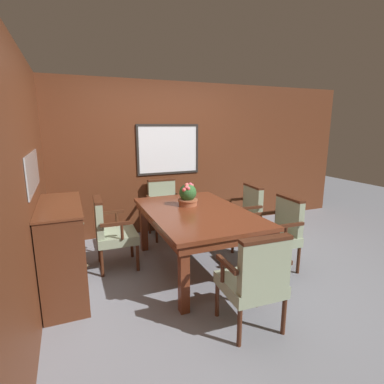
# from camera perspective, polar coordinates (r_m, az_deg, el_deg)

# --- Properties ---
(ground_plane) EXTENTS (14.00, 14.00, 0.00)m
(ground_plane) POSITION_cam_1_polar(r_m,az_deg,el_deg) (3.74, 2.96, -15.52)
(ground_plane) COLOR gray
(wall_back) EXTENTS (7.20, 0.08, 2.45)m
(wall_back) POSITION_cam_1_polar(r_m,az_deg,el_deg) (5.00, -5.72, 6.40)
(wall_back) COLOR #5B2D19
(wall_back) RESTS_ON ground_plane
(wall_left) EXTENTS (0.08, 7.20, 2.45)m
(wall_left) POSITION_cam_1_polar(r_m,az_deg,el_deg) (3.04, -29.01, 0.90)
(wall_left) COLOR #5B2D19
(wall_left) RESTS_ON ground_plane
(dining_table) EXTENTS (1.16, 1.81, 0.75)m
(dining_table) POSITION_cam_1_polar(r_m,az_deg,el_deg) (3.66, 0.90, -4.94)
(dining_table) COLOR maroon
(dining_table) RESTS_ON ground_plane
(chair_right_near) EXTENTS (0.50, 0.55, 0.91)m
(chair_right_near) POSITION_cam_1_polar(r_m,az_deg,el_deg) (3.87, 16.32, -7.02)
(chair_right_near) COLOR #472314
(chair_right_near) RESTS_ON ground_plane
(chair_right_far) EXTENTS (0.52, 0.56, 0.91)m
(chair_right_far) POSITION_cam_1_polar(r_m,az_deg,el_deg) (4.49, 9.95, -4.00)
(chair_right_far) COLOR #472314
(chair_right_far) RESTS_ON ground_plane
(chair_left_far) EXTENTS (0.50, 0.55, 0.91)m
(chair_left_far) POSITION_cam_1_polar(r_m,az_deg,el_deg) (3.86, -15.25, -6.99)
(chair_left_far) COLOR #472314
(chair_left_far) RESTS_ON ground_plane
(chair_head_near) EXTENTS (0.55, 0.51, 0.91)m
(chair_head_near) POSITION_cam_1_polar(r_m,az_deg,el_deg) (2.69, 11.91, -15.74)
(chair_head_near) COLOR #472314
(chair_head_near) RESTS_ON ground_plane
(chair_head_far) EXTENTS (0.54, 0.49, 0.91)m
(chair_head_far) POSITION_cam_1_polar(r_m,az_deg,el_deg) (4.86, -5.33, -2.58)
(chair_head_far) COLOR #472314
(chair_head_far) RESTS_ON ground_plane
(potted_plant) EXTENTS (0.25, 0.25, 0.30)m
(potted_plant) POSITION_cam_1_polar(r_m,az_deg,el_deg) (3.83, -0.81, -0.62)
(potted_plant) COLOR #9E5638
(potted_plant) RESTS_ON dining_table
(sideboard_cabinet) EXTENTS (0.43, 1.13, 0.98)m
(sideboard_cabinet) POSITION_cam_1_polar(r_m,az_deg,el_deg) (3.45, -23.28, -10.05)
(sideboard_cabinet) COLOR #512816
(sideboard_cabinet) RESTS_ON ground_plane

